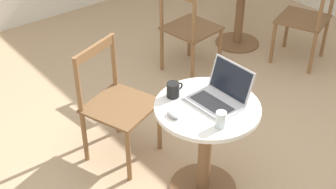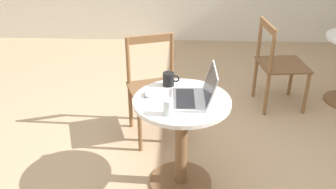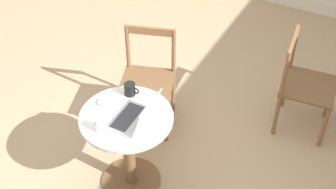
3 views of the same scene
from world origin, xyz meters
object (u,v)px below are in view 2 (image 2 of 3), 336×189
chair_mid_left (278,65)px  mouse (148,94)px  mug (169,79)px  cafe_table_near (181,128)px  chair_near_back (155,88)px  drinking_glass (168,107)px  laptop (195,95)px

chair_mid_left → mouse: chair_mid_left is taller
mug → cafe_table_near: bearing=-65.6°
cafe_table_near → chair_mid_left: chair_mid_left is taller
chair_mid_left → chair_near_back: bearing=-154.4°
chair_near_back → cafe_table_near: bearing=-71.1°
chair_mid_left → drinking_glass: bearing=-125.4°
chair_near_back → drinking_glass: chair_near_back is taller
chair_near_back → laptop: bearing=-65.4°
cafe_table_near → mug: 0.37m
cafe_table_near → chair_mid_left: size_ratio=0.81×
chair_mid_left → laptop: laptop is taller
mug → chair_near_back: bearing=106.2°
mouse → mug: mug is taller
chair_near_back → chair_mid_left: bearing=25.6°
chair_mid_left → drinking_glass: 1.86m
laptop → drinking_glass: 0.26m
cafe_table_near → chair_near_back: chair_near_back is taller
cafe_table_near → mouse: mouse is taller
mouse → chair_near_back: bearing=90.1°
mouse → mug: (0.14, 0.17, 0.03)m
laptop → mug: size_ratio=2.72×
mouse → mug: 0.22m
chair_near_back → mug: size_ratio=7.28×
mouse → cafe_table_near: bearing=-11.3°
chair_near_back → laptop: (0.33, -0.72, 0.32)m
mouse → chair_mid_left: bearing=45.6°
chair_mid_left → drinking_glass: size_ratio=8.56×
chair_near_back → mug: chair_near_back is taller
cafe_table_near → drinking_glass: (-0.09, -0.20, 0.29)m
laptop → chair_mid_left: bearing=55.8°
chair_near_back → drinking_glass: (0.15, -0.91, 0.32)m
cafe_table_near → chair_mid_left: bearing=52.9°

